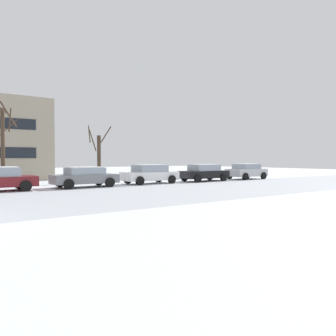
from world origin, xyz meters
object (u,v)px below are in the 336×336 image
at_px(parked_car_gray, 85,177).
at_px(parked_car_black, 204,173).
at_px(parked_car_silver, 246,171).
at_px(parked_car_white, 150,174).

height_order(parked_car_gray, parked_car_black, parked_car_black).
bearing_deg(parked_car_black, parked_car_silver, -0.45).
bearing_deg(parked_car_gray, parked_car_white, 2.44).
bearing_deg(parked_car_white, parked_car_gray, -177.56).
relative_size(parked_car_black, parked_car_silver, 1.15).
distance_m(parked_car_gray, parked_car_silver, 15.61).
bearing_deg(parked_car_silver, parked_car_black, 179.55).
bearing_deg(parked_car_gray, parked_car_silver, -0.40).
height_order(parked_car_white, parked_car_silver, parked_car_white).
distance_m(parked_car_gray, parked_car_white, 5.21).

